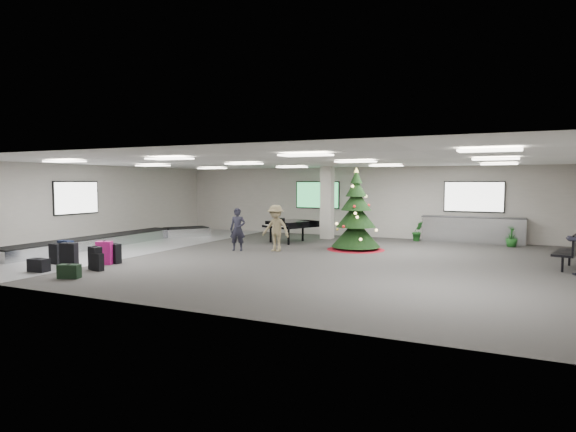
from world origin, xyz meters
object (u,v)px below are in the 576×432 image
at_px(potted_plant_right, 512,237).
at_px(service_counter, 472,230).
at_px(christmas_tree, 356,222).
at_px(baggage_carousel, 117,240).
at_px(potted_plant_left, 418,231).
at_px(grand_piano, 290,224).
at_px(bench, 571,249).
at_px(traveler_a, 238,229).
at_px(traveler_b, 276,228).
at_px(pink_suitcase, 104,253).

bearing_deg(potted_plant_right, service_counter, 154.45).
bearing_deg(christmas_tree, baggage_carousel, -163.15).
bearing_deg(potted_plant_left, baggage_carousel, -149.30).
bearing_deg(grand_piano, bench, 10.68).
distance_m(traveler_a, traveler_b, 1.41).
distance_m(baggage_carousel, pink_suitcase, 4.76).
bearing_deg(potted_plant_right, traveler_a, -149.46).
bearing_deg(bench, potted_plant_left, 149.27).
bearing_deg(bench, baggage_carousel, -162.11).
height_order(pink_suitcase, traveler_b, traveler_b).
xyz_separation_m(service_counter, traveler_b, (-6.29, -5.61, 0.29)).
xyz_separation_m(baggage_carousel, potted_plant_left, (10.69, 6.35, 0.21)).
bearing_deg(service_counter, traveler_a, -141.41).
relative_size(service_counter, pink_suitcase, 5.54).
xyz_separation_m(pink_suitcase, christmas_tree, (5.98, 6.37, 0.69)).
height_order(baggage_carousel, bench, bench).
height_order(christmas_tree, traveler_a, christmas_tree).
height_order(service_counter, pink_suitcase, service_counter).
height_order(christmas_tree, potted_plant_left, christmas_tree).
height_order(pink_suitcase, traveler_a, traveler_a).
height_order(christmas_tree, traveler_b, christmas_tree).
bearing_deg(potted_plant_left, potted_plant_right, -5.09).
xyz_separation_m(christmas_tree, potted_plant_left, (1.63, 3.60, -0.63)).
height_order(christmas_tree, bench, christmas_tree).
relative_size(potted_plant_left, potted_plant_right, 1.08).
distance_m(pink_suitcase, potted_plant_right, 14.81).
bearing_deg(bench, grand_piano, 179.90).
relative_size(traveler_b, potted_plant_right, 2.16).
bearing_deg(potted_plant_right, pink_suitcase, -139.37).
xyz_separation_m(baggage_carousel, service_counter, (12.84, 6.73, 0.33)).
height_order(baggage_carousel, christmas_tree, christmas_tree).
bearing_deg(christmas_tree, service_counter, 46.55).
xyz_separation_m(baggage_carousel, potted_plant_right, (14.32, 6.02, 0.18)).
relative_size(pink_suitcase, grand_piano, 0.32).
relative_size(baggage_carousel, service_counter, 2.40).
distance_m(grand_piano, bench, 10.18).
bearing_deg(traveler_b, pink_suitcase, -121.20).
xyz_separation_m(grand_piano, bench, (9.92, -2.24, -0.16)).
xyz_separation_m(pink_suitcase, grand_piano, (2.86, 7.33, 0.40)).
bearing_deg(grand_piano, potted_plant_left, 52.56).
relative_size(grand_piano, bench, 1.29).
relative_size(bench, potted_plant_left, 2.07).
distance_m(grand_piano, traveler_b, 2.65).
xyz_separation_m(pink_suitcase, traveler_a, (2.14, 4.28, 0.43)).
height_order(grand_piano, bench, grand_piano).
bearing_deg(christmas_tree, bench, -10.71).
bearing_deg(baggage_carousel, christmas_tree, 16.85).
distance_m(service_counter, bench, 6.08).
relative_size(christmas_tree, traveler_a, 1.96).
distance_m(traveler_b, potted_plant_right, 9.20).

